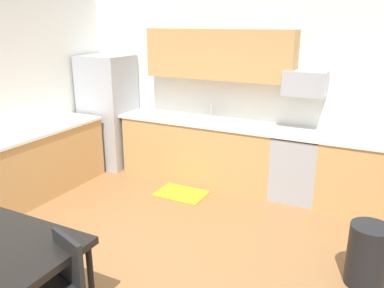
{
  "coord_description": "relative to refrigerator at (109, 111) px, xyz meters",
  "views": [
    {
      "loc": [
        1.94,
        -2.82,
        2.35
      ],
      "look_at": [
        0.0,
        1.0,
        1.0
      ],
      "focal_mm": 36.51,
      "sensor_mm": 36.0,
      "label": 1
    }
  ],
  "objects": [
    {
      "name": "ground_plane",
      "position": [
        2.18,
        -2.22,
        -0.92
      ],
      "size": [
        12.0,
        12.0,
        0.0
      ],
      "primitive_type": "plane",
      "color": "olive"
    },
    {
      "name": "wall_back",
      "position": [
        2.18,
        0.43,
        0.43
      ],
      "size": [
        5.8,
        0.1,
        2.7
      ],
      "primitive_type": "cube",
      "color": "silver",
      "rests_on": "ground"
    },
    {
      "name": "cabinet_run_back",
      "position": [
        1.63,
        0.08,
        -0.47
      ],
      "size": [
        2.4,
        0.6,
        0.9
      ],
      "primitive_type": "cube",
      "color": "tan",
      "rests_on": "ground"
    },
    {
      "name": "cabinet_run_back_right",
      "position": [
        4.0,
        0.08,
        -0.47
      ],
      "size": [
        1.15,
        0.6,
        0.9
      ],
      "primitive_type": "cube",
      "color": "tan",
      "rests_on": "ground"
    },
    {
      "name": "cabinet_run_left",
      "position": [
        -0.12,
        -1.42,
        -0.47
      ],
      "size": [
        0.6,
        2.0,
        0.9
      ],
      "primitive_type": "cube",
      "color": "tan",
      "rests_on": "ground"
    },
    {
      "name": "countertop_back",
      "position": [
        2.18,
        0.08,
        0.0
      ],
      "size": [
        4.8,
        0.64,
        0.04
      ],
      "primitive_type": "cube",
      "color": "silver",
      "rests_on": "cabinet_run_back"
    },
    {
      "name": "countertop_left",
      "position": [
        -0.12,
        -1.42,
        0.0
      ],
      "size": [
        0.64,
        2.0,
        0.04
      ],
      "primitive_type": "cube",
      "color": "silver",
      "rests_on": "cabinet_run_left"
    },
    {
      "name": "upper_cabinets_back",
      "position": [
        1.88,
        0.21,
        0.98
      ],
      "size": [
        2.2,
        0.34,
        0.7
      ],
      "primitive_type": "cube",
      "color": "tan"
    },
    {
      "name": "refrigerator",
      "position": [
        0.0,
        0.0,
        0.0
      ],
      "size": [
        0.76,
        0.7,
        1.83
      ],
      "primitive_type": "cube",
      "color": "#9EA0A5",
      "rests_on": "ground"
    },
    {
      "name": "oven_range",
      "position": [
        3.13,
        0.08,
        -0.46
      ],
      "size": [
        0.6,
        0.6,
        0.91
      ],
      "color": "#999BA0",
      "rests_on": "ground"
    },
    {
      "name": "microwave",
      "position": [
        3.13,
        0.18,
        0.66
      ],
      "size": [
        0.54,
        0.36,
        0.32
      ],
      "primitive_type": "cube",
      "color": "#9EA0A5"
    },
    {
      "name": "sink_basin",
      "position": [
        1.75,
        0.08,
        -0.04
      ],
      "size": [
        0.48,
        0.4,
        0.14
      ],
      "primitive_type": "cube",
      "color": "#A5A8AD",
      "rests_on": "countertop_back"
    },
    {
      "name": "sink_faucet",
      "position": [
        1.75,
        0.26,
        0.12
      ],
      "size": [
        0.02,
        0.02,
        0.24
      ],
      "primitive_type": "cylinder",
      "color": "#B2B5BA",
      "rests_on": "countertop_back"
    },
    {
      "name": "chair_near_table",
      "position": [
        2.13,
        -3.32,
        -0.41
      ],
      "size": [
        0.5,
        0.5,
        0.85
      ],
      "color": "black",
      "rests_on": "ground"
    },
    {
      "name": "trash_bin",
      "position": [
        4.15,
        -1.54,
        -0.62
      ],
      "size": [
        0.36,
        0.36,
        0.6
      ],
      "primitive_type": "cylinder",
      "color": "black",
      "rests_on": "ground"
    },
    {
      "name": "floor_mat",
      "position": [
        1.68,
        -0.57,
        -0.91
      ],
      "size": [
        0.7,
        0.5,
        0.01
      ],
      "primitive_type": "cube",
      "color": "orange",
      "rests_on": "ground"
    }
  ]
}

